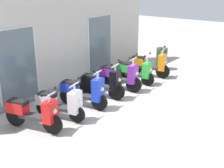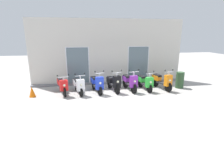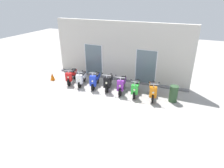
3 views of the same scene
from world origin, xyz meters
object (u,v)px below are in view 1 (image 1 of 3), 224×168
object	(u,v)px
scooter_white	(60,103)
scooter_blue	(84,92)
scooter_red	(33,112)
trash_bin	(162,59)
scooter_purple	(120,76)
scooter_black	(102,83)
scooter_green	(135,71)
scooter_orange	(149,64)

from	to	relation	value
scooter_white	scooter_blue	xyz separation A→B (m)	(0.97, 0.03, 0.02)
scooter_red	trash_bin	distance (m)	6.60
scooter_purple	scooter_red	bearing A→B (deg)	179.28
scooter_blue	scooter_black	distance (m)	0.91
scooter_white	trash_bin	size ratio (longest dim) A/B	1.60
scooter_white	trash_bin	distance (m)	5.76
scooter_green	scooter_red	bearing A→B (deg)	179.21
scooter_blue	scooter_purple	xyz separation A→B (m)	(1.81, 0.00, 0.00)
scooter_red	scooter_orange	bearing A→B (deg)	-0.97
scooter_green	trash_bin	distance (m)	2.12
scooter_black	scooter_purple	world-z (taller)	scooter_purple
scooter_blue	scooter_white	bearing A→B (deg)	-177.97
scooter_white	scooter_blue	world-z (taller)	scooter_blue
scooter_orange	trash_bin	distance (m)	1.14
scooter_white	scooter_purple	xyz separation A→B (m)	(2.77, 0.03, 0.03)
scooter_white	scooter_green	distance (m)	3.64
scooter_blue	scooter_green	size ratio (longest dim) A/B	1.03
scooter_green	scooter_black	bearing A→B (deg)	178.08
scooter_purple	scooter_orange	xyz separation A→B (m)	(1.86, -0.05, 0.02)
trash_bin	scooter_blue	bearing A→B (deg)	-179.51
scooter_purple	trash_bin	size ratio (longest dim) A/B	1.73
scooter_green	scooter_purple	bearing A→B (deg)	178.95
scooter_blue	scooter_purple	world-z (taller)	scooter_purple
scooter_red	scooter_orange	xyz separation A→B (m)	(5.46, -0.09, 0.03)
scooter_purple	scooter_green	xyz separation A→B (m)	(0.87, -0.02, -0.03)
scooter_green	scooter_orange	size ratio (longest dim) A/B	0.94
scooter_white	scooter_black	xyz separation A→B (m)	(1.87, 0.08, 0.02)
scooter_white	scooter_orange	xyz separation A→B (m)	(4.63, -0.01, 0.05)
scooter_purple	scooter_green	bearing A→B (deg)	-1.05
scooter_red	scooter_purple	distance (m)	3.60
scooter_blue	scooter_orange	xyz separation A→B (m)	(3.66, -0.05, 0.02)
scooter_blue	scooter_red	bearing A→B (deg)	178.54
scooter_white	scooter_black	bearing A→B (deg)	2.38
scooter_black	scooter_white	bearing A→B (deg)	-177.62
scooter_blue	scooter_black	world-z (taller)	scooter_blue
scooter_white	scooter_orange	bearing A→B (deg)	-0.16
scooter_black	scooter_purple	distance (m)	0.90
scooter_white	scooter_green	xyz separation A→B (m)	(3.64, 0.02, -0.00)
scooter_red	trash_bin	xyz separation A→B (m)	(6.60, -0.00, -0.02)
scooter_blue	trash_bin	size ratio (longest dim) A/B	1.69
scooter_white	scooter_purple	size ratio (longest dim) A/B	0.92
scooter_black	trash_bin	distance (m)	3.89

